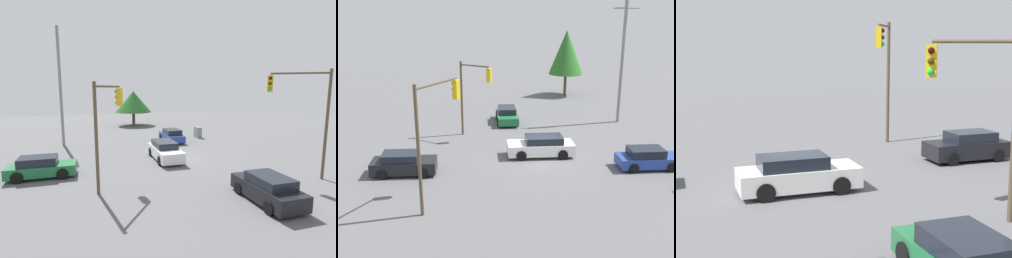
# 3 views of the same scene
# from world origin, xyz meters

# --- Properties ---
(ground_plane) EXTENTS (80.00, 80.00, 0.00)m
(ground_plane) POSITION_xyz_m (0.00, 0.00, 0.00)
(ground_plane) COLOR #5B5B5E
(sedan_dark) EXTENTS (4.05, 1.86, 1.43)m
(sedan_dark) POSITION_xyz_m (-9.22, -1.95, 0.69)
(sedan_dark) COLOR black
(sedan_dark) RESTS_ON ground_plane
(sedan_white) EXTENTS (4.68, 1.92, 1.48)m
(sedan_white) POSITION_xyz_m (0.01, 0.67, 0.72)
(sedan_white) COLOR silver
(sedan_white) RESTS_ON ground_plane
(traffic_signal_main) EXTENTS (2.50, 1.82, 6.03)m
(traffic_signal_main) POSITION_xyz_m (-4.78, 5.52, 4.08)
(traffic_signal_main) COLOR brown
(traffic_signal_main) RESTS_ON ground_plane
(traffic_signal_cross) EXTENTS (2.11, 3.20, 6.85)m
(traffic_signal_cross) POSITION_xyz_m (-6.71, -6.37, 4.65)
(traffic_signal_cross) COLOR brown
(traffic_signal_cross) RESTS_ON ground_plane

